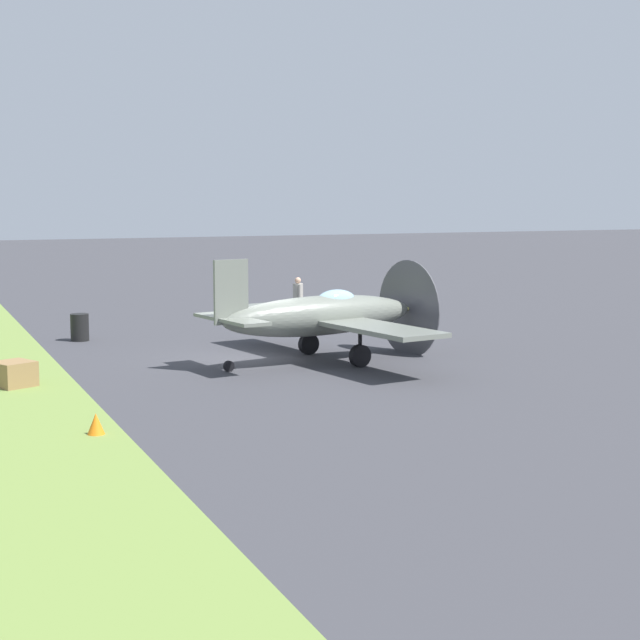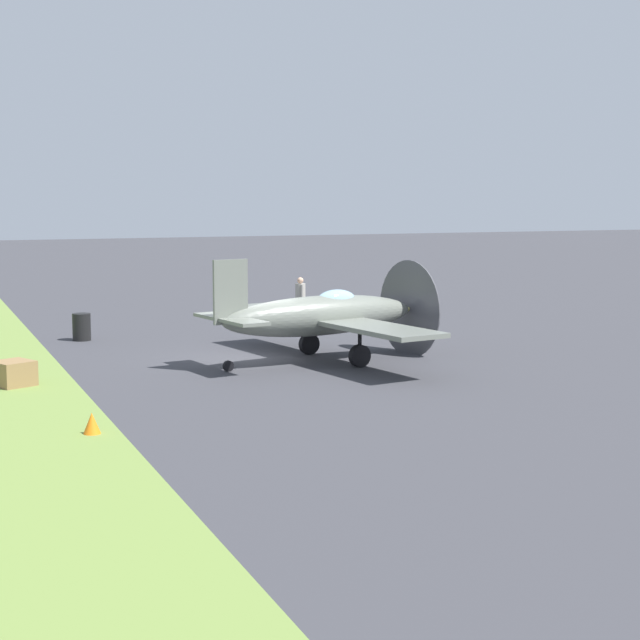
{
  "view_description": "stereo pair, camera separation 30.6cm",
  "coord_description": "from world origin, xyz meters",
  "px_view_note": "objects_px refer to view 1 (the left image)",
  "views": [
    {
      "loc": [
        28.2,
        -9.4,
        4.92
      ],
      "look_at": [
        0.82,
        1.88,
        1.22
      ],
      "focal_mm": 58.19,
      "sensor_mm": 36.0,
      "label": 1
    },
    {
      "loc": [
        28.32,
        -9.12,
        4.92
      ],
      "look_at": [
        0.82,
        1.88,
        1.22
      ],
      "focal_mm": 58.19,
      "sensor_mm": 36.0,
      "label": 2
    }
  ],
  "objects_px": {
    "ground_crew_chief": "(298,299)",
    "fuel_drum": "(80,327)",
    "airplane_lead": "(324,315)",
    "supply_crate": "(14,374)",
    "runway_marker_cone": "(96,424)"
  },
  "relations": [
    {
      "from": "airplane_lead",
      "to": "runway_marker_cone",
      "type": "xyz_separation_m",
      "value": [
        6.62,
        -7.79,
        -1.12
      ]
    },
    {
      "from": "supply_crate",
      "to": "ground_crew_chief",
      "type": "bearing_deg",
      "value": 128.67
    },
    {
      "from": "airplane_lead",
      "to": "fuel_drum",
      "type": "xyz_separation_m",
      "value": [
        -6.92,
        -5.86,
        -0.89
      ]
    },
    {
      "from": "ground_crew_chief",
      "to": "supply_crate",
      "type": "bearing_deg",
      "value": 134.57
    },
    {
      "from": "airplane_lead",
      "to": "runway_marker_cone",
      "type": "distance_m",
      "value": 10.28
    },
    {
      "from": "ground_crew_chief",
      "to": "runway_marker_cone",
      "type": "height_order",
      "value": "ground_crew_chief"
    },
    {
      "from": "ground_crew_chief",
      "to": "fuel_drum",
      "type": "height_order",
      "value": "ground_crew_chief"
    },
    {
      "from": "airplane_lead",
      "to": "supply_crate",
      "type": "bearing_deg",
      "value": -96.76
    },
    {
      "from": "fuel_drum",
      "to": "airplane_lead",
      "type": "bearing_deg",
      "value": 40.25
    },
    {
      "from": "ground_crew_chief",
      "to": "supply_crate",
      "type": "height_order",
      "value": "ground_crew_chief"
    },
    {
      "from": "ground_crew_chief",
      "to": "fuel_drum",
      "type": "bearing_deg",
      "value": 105.84
    },
    {
      "from": "fuel_drum",
      "to": "runway_marker_cone",
      "type": "xyz_separation_m",
      "value": [
        13.54,
        -1.93,
        -0.23
      ]
    },
    {
      "from": "airplane_lead",
      "to": "ground_crew_chief",
      "type": "distance_m",
      "value": 8.73
    },
    {
      "from": "airplane_lead",
      "to": "fuel_drum",
      "type": "relative_size",
      "value": 10.09
    },
    {
      "from": "airplane_lead",
      "to": "fuel_drum",
      "type": "bearing_deg",
      "value": -150.29
    }
  ]
}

